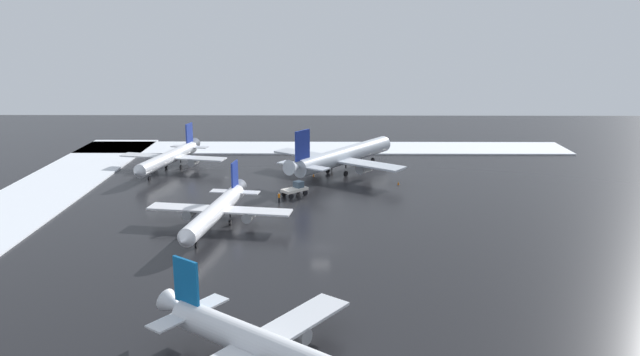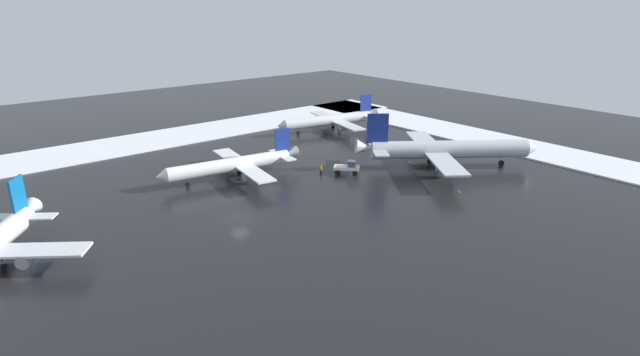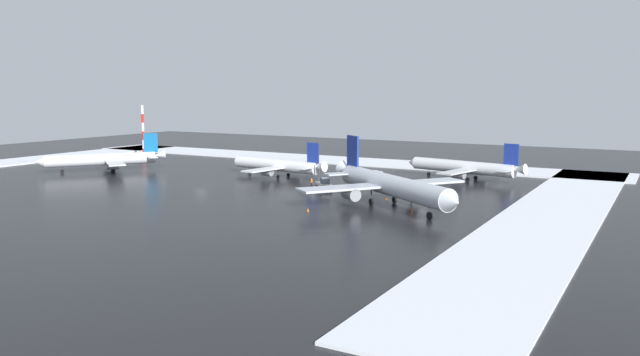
# 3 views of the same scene
# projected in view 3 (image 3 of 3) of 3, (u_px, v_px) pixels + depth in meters

# --- Properties ---
(ground_plane) EXTENTS (240.00, 240.00, 0.00)m
(ground_plane) POSITION_uv_depth(u_px,v_px,m) (200.00, 184.00, 124.84)
(ground_plane) COLOR black
(snow_bank_far) EXTENTS (152.00, 16.00, 0.30)m
(snow_bank_far) POSITION_uv_depth(u_px,v_px,m) (322.00, 159.00, 167.90)
(snow_bank_far) COLOR white
(snow_bank_far) RESTS_ON ground_plane
(snow_bank_left) EXTENTS (14.00, 116.00, 0.30)m
(snow_bank_left) POSITION_uv_depth(u_px,v_px,m) (552.00, 216.00, 92.12)
(snow_bank_left) COLOR white
(snow_bank_left) RESTS_ON ground_plane
(airplane_parked_portside) EXTENTS (30.35, 26.40, 10.55)m
(airplane_parked_portside) POSITION_uv_depth(u_px,v_px,m) (390.00, 185.00, 99.89)
(airplane_parked_portside) COLOR silver
(airplane_parked_portside) RESTS_ON ground_plane
(airplane_far_rear) EXTENTS (21.36, 24.34, 8.51)m
(airplane_far_rear) POSITION_uv_depth(u_px,v_px,m) (104.00, 159.00, 143.44)
(airplane_far_rear) COLOR silver
(airplane_far_rear) RESTS_ON ground_plane
(airplane_parked_starboard) EXTENTS (26.63, 22.22, 7.92)m
(airplane_parked_starboard) POSITION_uv_depth(u_px,v_px,m) (278.00, 165.00, 133.87)
(airplane_parked_starboard) COLOR white
(airplane_parked_starboard) RESTS_ON ground_plane
(airplane_distant_tail) EXTENTS (27.17, 22.76, 8.13)m
(airplane_distant_tail) POSITION_uv_depth(u_px,v_px,m) (465.00, 167.00, 129.77)
(airplane_distant_tail) COLOR silver
(airplane_distant_tail) RESTS_ON ground_plane
(pushback_tug) EXTENTS (4.72, 4.88, 2.50)m
(pushback_tug) POSITION_uv_depth(u_px,v_px,m) (324.00, 184.00, 116.01)
(pushback_tug) COLOR silver
(pushback_tug) RESTS_ON ground_plane
(ground_crew_mid_apron) EXTENTS (0.36, 0.36, 1.71)m
(ground_crew_mid_apron) POSITION_uv_depth(u_px,v_px,m) (312.00, 182.00, 120.39)
(ground_crew_mid_apron) COLOR black
(ground_crew_mid_apron) RESTS_ON ground_plane
(ground_crew_near_tug) EXTENTS (0.36, 0.36, 1.71)m
(ground_crew_near_tug) POSITION_uv_depth(u_px,v_px,m) (412.00, 200.00, 100.74)
(ground_crew_near_tug) COLOR black
(ground_crew_near_tug) RESTS_ON ground_plane
(antenna_mast) EXTENTS (0.70, 0.70, 14.48)m
(antenna_mast) POSITION_uv_depth(u_px,v_px,m) (143.00, 131.00, 173.50)
(antenna_mast) COLOR red
(antenna_mast) RESTS_ON ground_plane
(traffic_cone_near_nose) EXTENTS (0.36, 0.36, 0.55)m
(traffic_cone_near_nose) POSITION_uv_depth(u_px,v_px,m) (308.00, 210.00, 96.06)
(traffic_cone_near_nose) COLOR orange
(traffic_cone_near_nose) RESTS_ON ground_plane
(traffic_cone_mid_line) EXTENTS (0.36, 0.36, 0.55)m
(traffic_cone_mid_line) POSITION_uv_depth(u_px,v_px,m) (386.00, 198.00, 106.89)
(traffic_cone_mid_line) COLOR orange
(traffic_cone_mid_line) RESTS_ON ground_plane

